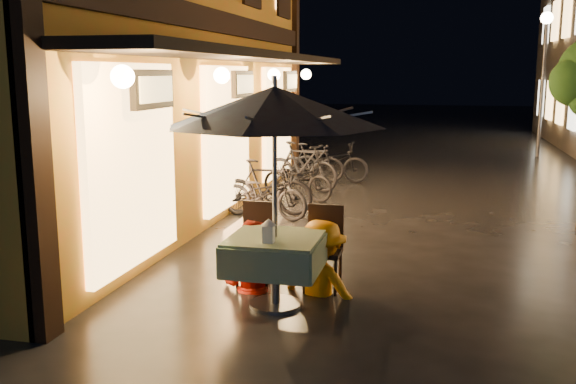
% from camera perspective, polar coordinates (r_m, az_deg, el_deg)
% --- Properties ---
extents(ground, '(90.00, 90.00, 0.00)m').
position_cam_1_polar(ground, '(6.90, 11.77, -10.82)').
color(ground, black).
rests_on(ground, ground).
extents(west_building, '(5.90, 11.40, 7.40)m').
position_cam_1_polar(west_building, '(12.01, -16.42, 15.99)').
color(west_building, gold).
rests_on(west_building, ground).
extents(streetlamp_far, '(0.36, 0.36, 4.23)m').
position_cam_1_polar(streetlamp_far, '(20.64, 21.81, 11.02)').
color(streetlamp_far, '#59595E').
rests_on(streetlamp_far, ground).
extents(cafe_table, '(0.99, 0.99, 0.78)m').
position_cam_1_polar(cafe_table, '(6.87, -1.16, -5.52)').
color(cafe_table, '#59595E').
rests_on(cafe_table, ground).
extents(patio_umbrella, '(2.29, 2.29, 2.46)m').
position_cam_1_polar(patio_umbrella, '(6.61, -1.21, 7.60)').
color(patio_umbrella, '#59595E').
rests_on(patio_umbrella, ground).
extents(cafe_chair_left, '(0.42, 0.42, 0.97)m').
position_cam_1_polar(cafe_chair_left, '(7.67, -2.68, -4.19)').
color(cafe_chair_left, black).
rests_on(cafe_chair_left, ground).
extents(cafe_chair_right, '(0.42, 0.42, 0.97)m').
position_cam_1_polar(cafe_chair_right, '(7.49, 3.23, -4.55)').
color(cafe_chair_right, black).
rests_on(cafe_chair_right, ground).
extents(table_lantern, '(0.16, 0.16, 0.25)m').
position_cam_1_polar(table_lantern, '(6.54, -1.73, -3.33)').
color(table_lantern, white).
rests_on(table_lantern, cafe_table).
extents(person_orange, '(0.80, 0.64, 1.58)m').
position_cam_1_polar(person_orange, '(7.44, -3.29, -2.64)').
color(person_orange, red).
rests_on(person_orange, ground).
extents(person_yellow, '(1.19, 0.88, 1.64)m').
position_cam_1_polar(person_yellow, '(7.27, 2.99, -2.71)').
color(person_yellow, '#FF9005').
rests_on(person_yellow, ground).
extents(bicycle_0, '(1.73, 0.93, 0.86)m').
position_cam_1_polar(bicycle_0, '(11.07, -2.12, -0.15)').
color(bicycle_0, black).
rests_on(bicycle_0, ground).
extents(bicycle_1, '(1.69, 0.61, 0.99)m').
position_cam_1_polar(bicycle_1, '(11.31, -1.95, 0.42)').
color(bicycle_1, black).
rests_on(bicycle_1, ground).
extents(bicycle_2, '(1.66, 1.01, 0.82)m').
position_cam_1_polar(bicycle_2, '(12.72, 0.84, 1.17)').
color(bicycle_2, black).
rests_on(bicycle_2, ground).
extents(bicycle_3, '(1.80, 1.05, 1.04)m').
position_cam_1_polar(bicycle_3, '(13.68, 1.22, 2.30)').
color(bicycle_3, black).
rests_on(bicycle_3, ground).
extents(bicycle_4, '(1.79, 0.70, 0.92)m').
position_cam_1_polar(bicycle_4, '(14.82, 3.84, 2.68)').
color(bicycle_4, black).
rests_on(bicycle_4, ground).
extents(bicycle_5, '(1.49, 0.45, 0.89)m').
position_cam_1_polar(bicycle_5, '(14.81, 2.18, 2.63)').
color(bicycle_5, black).
rests_on(bicycle_5, ground).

